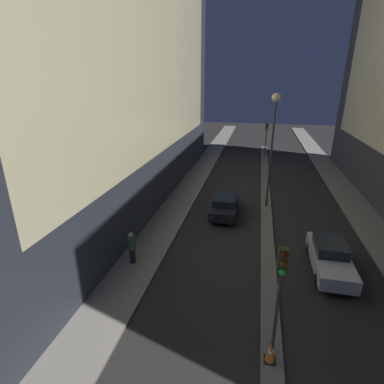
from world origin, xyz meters
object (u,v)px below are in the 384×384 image
at_px(traffic_light_near, 281,279).
at_px(car_left_lane, 225,205).
at_px(street_lamp, 274,126).
at_px(car_right_lane, 330,257).
at_px(traffic_light_mid, 266,133).
at_px(traffic_cone_far, 271,352).
at_px(pedestrian_on_left_sidewalk, 132,247).

distance_m(traffic_light_near, car_left_lane, 12.12).
distance_m(street_lamp, car_right_lane, 9.85).
bearing_deg(traffic_light_mid, traffic_light_near, -90.00).
height_order(traffic_light_near, traffic_cone_far, traffic_light_near).
xyz_separation_m(traffic_light_near, pedestrian_on_left_sidewalk, (-7.01, 4.19, -2.19)).
bearing_deg(traffic_cone_far, traffic_light_near, 77.67).
xyz_separation_m(street_lamp, pedestrian_on_left_sidewalk, (-7.01, -9.33, -5.12)).
bearing_deg(traffic_light_near, traffic_cone_far, -102.33).
xyz_separation_m(street_lamp, car_left_lane, (-2.98, -2.04, -5.39)).
height_order(traffic_light_near, car_right_lane, traffic_light_near).
distance_m(traffic_light_mid, car_right_lane, 23.56).
bearing_deg(traffic_cone_far, pedestrian_on_left_sidewalk, 146.60).
bearing_deg(pedestrian_on_left_sidewalk, traffic_light_near, -30.89).
bearing_deg(car_right_lane, traffic_light_near, -117.12).
distance_m(traffic_light_mid, pedestrian_on_left_sidewalk, 25.93).
bearing_deg(car_left_lane, traffic_cone_far, -76.26).
distance_m(traffic_light_near, street_lamp, 13.83).
relative_size(traffic_light_near, pedestrian_on_left_sidewalk, 2.40).
distance_m(street_lamp, car_left_lane, 6.49).
bearing_deg(traffic_light_mid, street_lamp, -90.00).
distance_m(car_right_lane, pedestrian_on_left_sidewalk, 10.13).
height_order(traffic_light_mid, pedestrian_on_left_sidewalk, traffic_light_mid).
xyz_separation_m(traffic_light_mid, traffic_cone_far, (-0.08, -29.43, -2.73)).
height_order(traffic_cone_far, car_right_lane, car_right_lane).
bearing_deg(pedestrian_on_left_sidewalk, car_right_lane, 9.26).
relative_size(car_left_lane, pedestrian_on_left_sidewalk, 2.59).
bearing_deg(car_right_lane, traffic_light_mid, 97.31).
relative_size(street_lamp, pedestrian_on_left_sidewalk, 4.71).
bearing_deg(traffic_light_near, pedestrian_on_left_sidewalk, 149.11).
relative_size(traffic_light_near, car_left_lane, 0.93).
bearing_deg(traffic_light_near, car_left_lane, 104.55).
bearing_deg(traffic_light_near, street_lamp, 90.00).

